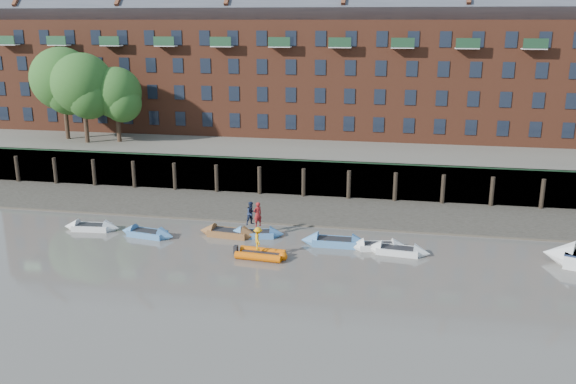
% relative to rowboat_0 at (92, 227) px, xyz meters
% --- Properties ---
extents(ground, '(220.00, 220.00, 0.00)m').
position_rel_rowboat_0_xyz_m(ground, '(16.22, -10.15, -0.22)').
color(ground, '#5E5951').
rests_on(ground, ground).
extents(foreshore, '(110.00, 8.00, 0.50)m').
position_rel_rowboat_0_xyz_m(foreshore, '(16.22, 7.85, -0.22)').
color(foreshore, '#3D382F').
rests_on(foreshore, ground).
extents(mud_band, '(110.00, 1.60, 0.10)m').
position_rel_rowboat_0_xyz_m(mud_band, '(16.22, 4.45, -0.22)').
color(mud_band, '#4C4336').
rests_on(mud_band, ground).
extents(river_wall, '(110.00, 1.23, 3.30)m').
position_rel_rowboat_0_xyz_m(river_wall, '(16.22, 12.23, 1.38)').
color(river_wall, '#2D2A26').
rests_on(river_wall, ground).
extents(bank_terrace, '(110.00, 28.00, 3.20)m').
position_rel_rowboat_0_xyz_m(bank_terrace, '(16.22, 25.85, 1.38)').
color(bank_terrace, '#5E594D').
rests_on(bank_terrace, ground).
extents(apartment_terrace, '(80.60, 15.56, 20.98)m').
position_rel_rowboat_0_xyz_m(apartment_terrace, '(16.22, 26.85, 12.61)').
color(apartment_terrace, brown).
rests_on(apartment_terrace, bank_terrace).
extents(tree_cluster, '(11.76, 7.74, 9.40)m').
position_rel_rowboat_0_xyz_m(tree_cluster, '(-9.39, 17.20, 8.79)').
color(tree_cluster, '#3A281C').
rests_on(tree_cluster, bank_terrace).
extents(rowboat_0, '(4.33, 1.57, 1.23)m').
position_rel_rowboat_0_xyz_m(rowboat_0, '(0.00, 0.00, 0.00)').
color(rowboat_0, silver).
rests_on(rowboat_0, ground).
extents(rowboat_1, '(4.45, 1.93, 1.25)m').
position_rel_rowboat_0_xyz_m(rowboat_1, '(4.68, -0.57, 0.00)').
color(rowboat_1, '#497DB2').
rests_on(rowboat_1, ground).
extents(rowboat_2, '(4.65, 1.78, 1.32)m').
position_rel_rowboat_0_xyz_m(rowboat_2, '(10.48, 0.59, 0.01)').
color(rowboat_2, brown).
rests_on(rowboat_2, ground).
extents(rowboat_3, '(4.31, 1.90, 1.21)m').
position_rel_rowboat_0_xyz_m(rowboat_3, '(12.43, 0.80, -0.00)').
color(rowboat_3, '#497DB2').
rests_on(rowboat_3, ground).
extents(rowboat_4, '(4.81, 1.41, 1.39)m').
position_rel_rowboat_0_xyz_m(rowboat_4, '(18.29, 0.13, 0.03)').
color(rowboat_4, '#497DB2').
rests_on(rowboat_4, ground).
extents(rowboat_5, '(4.16, 1.90, 1.16)m').
position_rel_rowboat_0_xyz_m(rowboat_5, '(21.28, -0.07, -0.01)').
color(rowboat_5, silver).
rests_on(rowboat_5, ground).
extents(rowboat_6, '(4.44, 1.69, 1.26)m').
position_rel_rowboat_0_xyz_m(rowboat_6, '(22.62, -0.70, 0.00)').
color(rowboat_6, silver).
rests_on(rowboat_6, ground).
extents(rib_tender, '(3.46, 1.86, 0.59)m').
position_rel_rowboat_0_xyz_m(rib_tender, '(13.85, -3.11, 0.04)').
color(rib_tender, '#DC5B04').
rests_on(rib_tender, ground).
extents(person_rower_a, '(0.77, 0.77, 1.81)m').
position_rel_rowboat_0_xyz_m(person_rower_a, '(12.61, 0.83, 1.50)').
color(person_rower_a, maroon).
rests_on(person_rower_a, rowboat_3).
extents(person_rower_b, '(1.06, 1.06, 1.73)m').
position_rel_rowboat_0_xyz_m(person_rower_b, '(12.08, 1.09, 1.46)').
color(person_rower_b, '#19233F').
rests_on(person_rower_b, rowboat_3).
extents(person_rib_crew, '(0.87, 1.14, 1.57)m').
position_rel_rowboat_0_xyz_m(person_rib_crew, '(13.56, -3.12, 1.12)').
color(person_rib_crew, orange).
rests_on(person_rib_crew, rib_tender).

